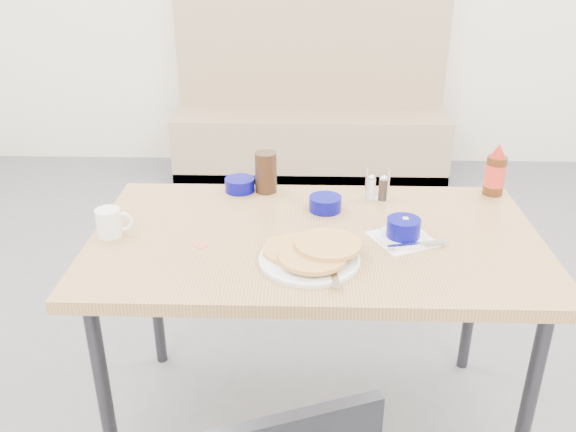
{
  "coord_description": "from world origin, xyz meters",
  "views": [
    {
      "loc": [
        -0.04,
        -1.44,
        1.63
      ],
      "look_at": [
        -0.09,
        0.26,
        0.82
      ],
      "focal_mm": 38.0,
      "sensor_mm": 36.0,
      "label": 1
    }
  ],
  "objects_px": {
    "syrup_bottle": "(495,173)",
    "condiment_caddy": "(377,189)",
    "coffee_mug": "(110,222)",
    "butter_bowl": "(325,204)",
    "amber_tumbler": "(266,172)",
    "creamer_bowl": "(240,185)",
    "booth_bench": "(310,124)",
    "grits_setting": "(403,231)",
    "pancake_plate": "(311,255)",
    "dining_table": "(315,252)"
  },
  "relations": [
    {
      "from": "coffee_mug",
      "to": "butter_bowl",
      "type": "bearing_deg",
      "value": 16.98
    },
    {
      "from": "booth_bench",
      "to": "grits_setting",
      "type": "distance_m",
      "value": 2.61
    },
    {
      "from": "condiment_caddy",
      "to": "amber_tumbler",
      "type": "bearing_deg",
      "value": 177.51
    },
    {
      "from": "coffee_mug",
      "to": "syrup_bottle",
      "type": "relative_size",
      "value": 0.61
    },
    {
      "from": "dining_table",
      "to": "syrup_bottle",
      "type": "distance_m",
      "value": 0.74
    },
    {
      "from": "booth_bench",
      "to": "butter_bowl",
      "type": "relative_size",
      "value": 17.29
    },
    {
      "from": "syrup_bottle",
      "to": "creamer_bowl",
      "type": "bearing_deg",
      "value": 180.0
    },
    {
      "from": "booth_bench",
      "to": "amber_tumbler",
      "type": "relative_size",
      "value": 12.9
    },
    {
      "from": "booth_bench",
      "to": "grits_setting",
      "type": "height_order",
      "value": "booth_bench"
    },
    {
      "from": "booth_bench",
      "to": "coffee_mug",
      "type": "relative_size",
      "value": 16.62
    },
    {
      "from": "syrup_bottle",
      "to": "condiment_caddy",
      "type": "bearing_deg",
      "value": -172.13
    },
    {
      "from": "dining_table",
      "to": "pancake_plate",
      "type": "bearing_deg",
      "value": -95.34
    },
    {
      "from": "creamer_bowl",
      "to": "syrup_bottle",
      "type": "distance_m",
      "value": 0.91
    },
    {
      "from": "amber_tumbler",
      "to": "booth_bench",
      "type": "bearing_deg",
      "value": 85.42
    },
    {
      "from": "grits_setting",
      "to": "syrup_bottle",
      "type": "relative_size",
      "value": 1.29
    },
    {
      "from": "pancake_plate",
      "to": "grits_setting",
      "type": "height_order",
      "value": "grits_setting"
    },
    {
      "from": "butter_bowl",
      "to": "syrup_bottle",
      "type": "relative_size",
      "value": 0.58
    },
    {
      "from": "creamer_bowl",
      "to": "butter_bowl",
      "type": "xyz_separation_m",
      "value": [
        0.31,
        -0.16,
        0.0
      ]
    },
    {
      "from": "creamer_bowl",
      "to": "amber_tumbler",
      "type": "height_order",
      "value": "amber_tumbler"
    },
    {
      "from": "dining_table",
      "to": "pancake_plate",
      "type": "height_order",
      "value": "pancake_plate"
    },
    {
      "from": "coffee_mug",
      "to": "creamer_bowl",
      "type": "bearing_deg",
      "value": 44.82
    },
    {
      "from": "booth_bench",
      "to": "creamer_bowl",
      "type": "distance_m",
      "value": 2.25
    },
    {
      "from": "coffee_mug",
      "to": "grits_setting",
      "type": "relative_size",
      "value": 0.47
    },
    {
      "from": "grits_setting",
      "to": "butter_bowl",
      "type": "relative_size",
      "value": 2.21
    },
    {
      "from": "amber_tumbler",
      "to": "condiment_caddy",
      "type": "bearing_deg",
      "value": -8.43
    },
    {
      "from": "booth_bench",
      "to": "syrup_bottle",
      "type": "distance_m",
      "value": 2.34
    },
    {
      "from": "creamer_bowl",
      "to": "syrup_bottle",
      "type": "xyz_separation_m",
      "value": [
        0.91,
        0.0,
        0.06
      ]
    },
    {
      "from": "creamer_bowl",
      "to": "butter_bowl",
      "type": "bearing_deg",
      "value": -27.32
    },
    {
      "from": "booth_bench",
      "to": "pancake_plate",
      "type": "bearing_deg",
      "value": -90.33
    },
    {
      "from": "condiment_caddy",
      "to": "butter_bowl",
      "type": "bearing_deg",
      "value": -145.58
    },
    {
      "from": "dining_table",
      "to": "creamer_bowl",
      "type": "bearing_deg",
      "value": 128.58
    },
    {
      "from": "butter_bowl",
      "to": "amber_tumbler",
      "type": "relative_size",
      "value": 0.75
    },
    {
      "from": "pancake_plate",
      "to": "booth_bench",
      "type": "bearing_deg",
      "value": 89.67
    },
    {
      "from": "syrup_bottle",
      "to": "butter_bowl",
      "type": "bearing_deg",
      "value": -165.39
    },
    {
      "from": "grits_setting",
      "to": "pancake_plate",
      "type": "bearing_deg",
      "value": -153.54
    },
    {
      "from": "creamer_bowl",
      "to": "amber_tumbler",
      "type": "bearing_deg",
      "value": 0.0
    },
    {
      "from": "grits_setting",
      "to": "butter_bowl",
      "type": "bearing_deg",
      "value": 138.21
    },
    {
      "from": "coffee_mug",
      "to": "dining_table",
      "type": "bearing_deg",
      "value": 2.03
    },
    {
      "from": "pancake_plate",
      "to": "condiment_caddy",
      "type": "height_order",
      "value": "condiment_caddy"
    },
    {
      "from": "creamer_bowl",
      "to": "grits_setting",
      "type": "bearing_deg",
      "value": -34.21
    },
    {
      "from": "coffee_mug",
      "to": "creamer_bowl",
      "type": "xyz_separation_m",
      "value": [
        0.36,
        0.36,
        -0.02
      ]
    },
    {
      "from": "amber_tumbler",
      "to": "condiment_caddy",
      "type": "xyz_separation_m",
      "value": [
        0.39,
        -0.06,
        -0.04
      ]
    },
    {
      "from": "coffee_mug",
      "to": "condiment_caddy",
      "type": "xyz_separation_m",
      "value": [
        0.85,
        0.3,
        -0.01
      ]
    },
    {
      "from": "coffee_mug",
      "to": "creamer_bowl",
      "type": "distance_m",
      "value": 0.51
    },
    {
      "from": "pancake_plate",
      "to": "grits_setting",
      "type": "distance_m",
      "value": 0.32
    },
    {
      "from": "dining_table",
      "to": "syrup_bottle",
      "type": "height_order",
      "value": "syrup_bottle"
    },
    {
      "from": "pancake_plate",
      "to": "amber_tumbler",
      "type": "bearing_deg",
      "value": 107.53
    },
    {
      "from": "pancake_plate",
      "to": "butter_bowl",
      "type": "xyz_separation_m",
      "value": [
        0.05,
        0.35,
        0.0
      ]
    },
    {
      "from": "booth_bench",
      "to": "amber_tumbler",
      "type": "bearing_deg",
      "value": -94.58
    },
    {
      "from": "grits_setting",
      "to": "creamer_bowl",
      "type": "bearing_deg",
      "value": 145.79
    }
  ]
}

